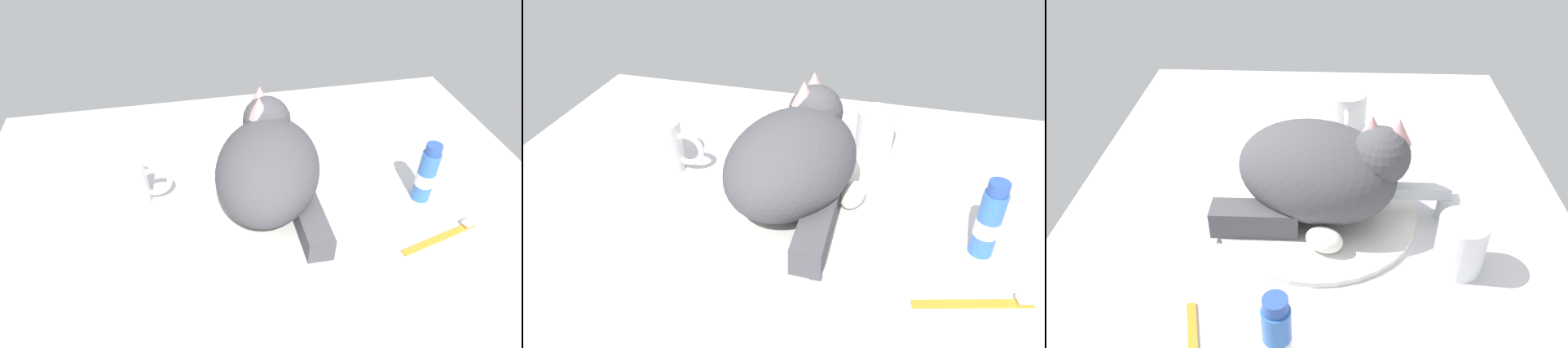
% 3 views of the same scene
% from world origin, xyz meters
% --- Properties ---
extents(ground_plane, '(1.10, 0.83, 0.03)m').
position_xyz_m(ground_plane, '(0.00, 0.00, -0.01)').
color(ground_plane, silver).
extents(sink_basin, '(0.32, 0.32, 0.01)m').
position_xyz_m(sink_basin, '(0.00, 0.00, 0.01)').
color(sink_basin, silver).
rests_on(sink_basin, ground_plane).
extents(faucet, '(0.13, 0.11, 0.06)m').
position_xyz_m(faucet, '(0.00, 0.20, 0.03)').
color(faucet, silver).
rests_on(faucet, ground_plane).
extents(cat, '(0.25, 0.31, 0.17)m').
position_xyz_m(cat, '(0.00, 0.01, 0.09)').
color(cat, '#4C4C51').
rests_on(cat, sink_basin).
extents(coffee_mug, '(0.12, 0.08, 0.09)m').
position_xyz_m(coffee_mug, '(-0.25, 0.05, 0.05)').
color(coffee_mug, white).
rests_on(coffee_mug, ground_plane).
extents(rinse_cup, '(0.07, 0.07, 0.08)m').
position_xyz_m(rinse_cup, '(0.11, 0.21, 0.04)').
color(rinse_cup, white).
rests_on(rinse_cup, ground_plane).
extents(toothpaste_bottle, '(0.03, 0.03, 0.12)m').
position_xyz_m(toothpaste_bottle, '(0.29, -0.04, 0.06)').
color(toothpaste_bottle, '#3870C6').
rests_on(toothpaste_bottle, ground_plane).
extents(toothbrush, '(0.15, 0.05, 0.02)m').
position_xyz_m(toothbrush, '(0.28, -0.14, 0.01)').
color(toothbrush, orange).
rests_on(toothbrush, ground_plane).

